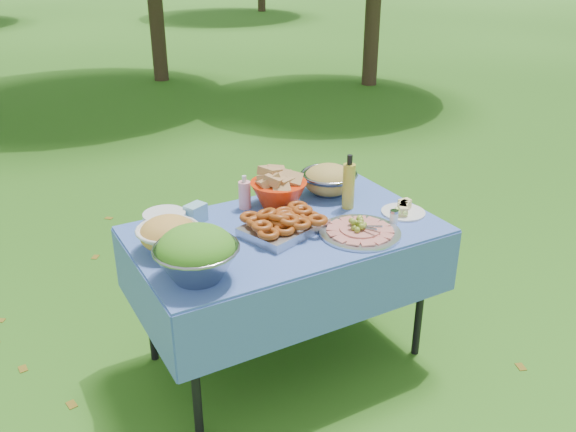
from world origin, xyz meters
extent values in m
plane|color=#17390A|center=(0.00, 0.00, 0.00)|extent=(80.00, 80.00, 0.00)
cube|color=#79A9E8|center=(0.00, 0.00, 0.38)|extent=(1.46, 0.86, 0.76)
cylinder|color=silver|center=(-0.50, 0.30, 0.80)|extent=(0.26, 0.26, 0.08)
cube|color=#82BDD0|center=(-0.35, 0.28, 0.81)|extent=(0.12, 0.11, 0.09)
cylinder|color=pink|center=(-0.07, 0.31, 0.85)|extent=(0.07, 0.07, 0.18)
cube|color=#ADAEB2|center=(-0.03, -0.03, 0.81)|extent=(0.45, 0.38, 0.09)
cylinder|color=silver|center=(0.28, -0.23, 0.81)|extent=(0.48, 0.48, 0.09)
cylinder|color=gold|center=(0.40, 0.06, 0.90)|extent=(0.08, 0.08, 0.29)
cylinder|color=silver|center=(0.61, -0.14, 0.79)|extent=(0.25, 0.25, 0.06)
cylinder|color=white|center=(0.49, -0.21, 0.80)|extent=(0.05, 0.05, 0.07)
camera|label=1|loc=(-1.28, -2.31, 2.06)|focal=38.00mm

